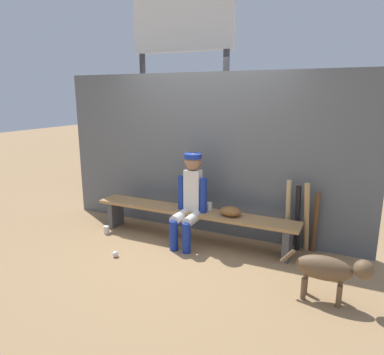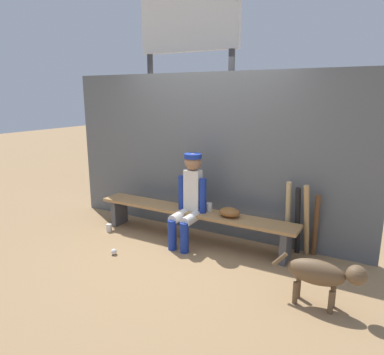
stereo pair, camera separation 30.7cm
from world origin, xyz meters
name	(u,v)px [view 1 (the left image)]	position (x,y,z in m)	size (l,w,h in m)	color
ground_plane	(192,240)	(0.00, 0.00, 0.00)	(30.00, 30.00, 0.00)	#9E7A51
chainlink_fence	(204,155)	(0.00, 0.40, 1.12)	(4.52, 0.03, 2.24)	#595E63
dugout_bench	(192,216)	(0.00, 0.00, 0.35)	(2.85, 0.36, 0.43)	#AD7F4C
player_seated	(189,197)	(0.01, -0.10, 0.65)	(0.41, 0.55, 1.20)	silver
baseball_glove	(230,211)	(0.54, 0.00, 0.49)	(0.28, 0.20, 0.12)	brown
bat_wood_natural	(288,215)	(1.22, 0.26, 0.46)	(0.06, 0.06, 0.92)	tan
bat_aluminum_black	(298,219)	(1.34, 0.24, 0.44)	(0.06, 0.06, 0.88)	black
bat_wood_tan	(307,218)	(1.45, 0.24, 0.47)	(0.06, 0.06, 0.94)	tan
bat_wood_dark	(315,223)	(1.55, 0.30, 0.40)	(0.06, 0.06, 0.80)	brown
baseball	(115,254)	(-0.63, -0.87, 0.04)	(0.07, 0.07, 0.07)	white
cup_on_ground	(106,230)	(-1.21, -0.31, 0.06)	(0.08, 0.08, 0.11)	silver
cup_on_bench	(209,207)	(0.22, 0.08, 0.49)	(0.08, 0.08, 0.11)	silver
scoreboard	(185,54)	(-0.72, 1.26, 2.58)	(2.03, 0.27, 3.71)	#3F3F42
dog	(330,269)	(1.81, -0.77, 0.34)	(0.84, 0.20, 0.49)	brown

